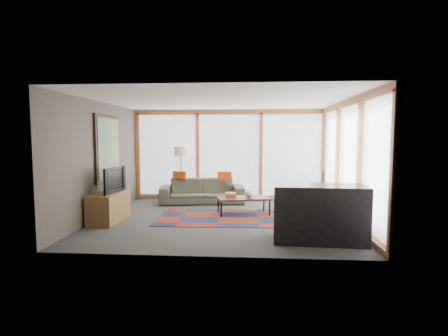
# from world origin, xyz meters

# --- Properties ---
(ground) EXTENTS (5.50, 5.50, 0.00)m
(ground) POSITION_xyz_m (0.00, 0.00, 0.00)
(ground) COLOR #31322F
(ground) RESTS_ON ground
(room_envelope) EXTENTS (5.52, 5.02, 2.62)m
(room_envelope) POSITION_xyz_m (0.49, 0.56, 1.54)
(room_envelope) COLOR #4A3E35
(room_envelope) RESTS_ON ground
(rug) EXTENTS (2.81, 1.85, 0.01)m
(rug) POSITION_xyz_m (-0.08, 0.09, 0.01)
(rug) COLOR maroon
(rug) RESTS_ON ground
(sofa) EXTENTS (2.39, 1.20, 0.67)m
(sofa) POSITION_xyz_m (-0.72, 1.85, 0.33)
(sofa) COLOR #353828
(sofa) RESTS_ON ground
(pillow_left) EXTENTS (0.38, 0.18, 0.20)m
(pillow_left) POSITION_xyz_m (-1.34, 1.89, 0.77)
(pillow_left) COLOR #B0390C
(pillow_left) RESTS_ON sofa
(pillow_right) EXTENTS (0.39, 0.16, 0.21)m
(pillow_right) POSITION_xyz_m (-0.09, 1.80, 0.77)
(pillow_right) COLOR #B0390C
(pillow_right) RESTS_ON sofa
(floor_lamp) EXTENTS (0.39, 0.39, 1.56)m
(floor_lamp) POSITION_xyz_m (-1.38, 2.24, 0.78)
(floor_lamp) COLOR #312119
(floor_lamp) RESTS_ON ground
(coffee_table) EXTENTS (1.31, 0.85, 0.40)m
(coffee_table) POSITION_xyz_m (0.45, 0.49, 0.20)
(coffee_table) COLOR #371E14
(coffee_table) RESTS_ON ground
(book_stack) EXTENTS (0.26, 0.31, 0.10)m
(book_stack) POSITION_xyz_m (0.15, 0.53, 0.45)
(book_stack) COLOR #974F2A
(book_stack) RESTS_ON coffee_table
(vase) EXTENTS (0.24, 0.24, 0.18)m
(vase) POSITION_xyz_m (0.58, 0.49, 0.49)
(vase) COLOR beige
(vase) RESTS_ON coffee_table
(bookshelf) EXTENTS (0.37, 2.06, 0.51)m
(bookshelf) POSITION_xyz_m (2.43, 0.77, 0.26)
(bookshelf) COLOR #371E14
(bookshelf) RESTS_ON ground
(bowl_a) EXTENTS (0.25, 0.25, 0.11)m
(bowl_a) POSITION_xyz_m (2.38, 0.21, 0.57)
(bowl_a) COLOR black
(bowl_a) RESTS_ON bookshelf
(bowl_b) EXTENTS (0.18, 0.18, 0.08)m
(bowl_b) POSITION_xyz_m (2.46, 0.53, 0.55)
(bowl_b) COLOR black
(bowl_b) RESTS_ON bookshelf
(shelf_picture) EXTENTS (0.12, 0.33, 0.43)m
(shelf_picture) POSITION_xyz_m (2.52, 1.55, 0.73)
(shelf_picture) COLOR black
(shelf_picture) RESTS_ON bookshelf
(tv_console) EXTENTS (0.52, 1.25, 0.62)m
(tv_console) POSITION_xyz_m (-2.44, -0.38, 0.31)
(tv_console) COLOR brown
(tv_console) RESTS_ON ground
(television) EXTENTS (0.20, 0.96, 0.55)m
(television) POSITION_xyz_m (-2.39, -0.38, 0.90)
(television) COLOR black
(television) RESTS_ON tv_console
(bar_counter) EXTENTS (1.60, 0.82, 0.99)m
(bar_counter) POSITION_xyz_m (1.80, -1.58, 0.49)
(bar_counter) COLOR black
(bar_counter) RESTS_ON ground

